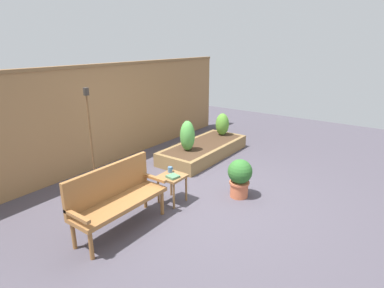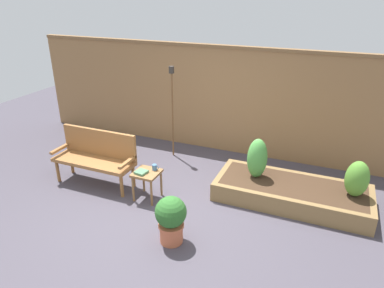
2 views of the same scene
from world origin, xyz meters
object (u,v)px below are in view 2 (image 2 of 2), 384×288
shrub_near_bench (257,158)px  shrub_far_corner (357,179)px  side_table (147,177)px  potted_boxwood (171,218)px  garden_bench (96,153)px  tiki_torch (172,97)px  cup_on_table (155,167)px  book_on_table (141,172)px

shrub_near_bench → shrub_far_corner: size_ratio=1.19×
side_table → shrub_far_corner: size_ratio=0.85×
potted_boxwood → garden_bench: bearing=152.8°
potted_boxwood → tiki_torch: size_ratio=0.37×
cup_on_table → shrub_near_bench: (1.48, 0.74, 0.11)m
cup_on_table → tiki_torch: (-0.41, 1.52, 0.71)m
book_on_table → shrub_near_bench: size_ratio=0.26×
side_table → shrub_far_corner: shrub_far_corner is taller
cup_on_table → shrub_far_corner: size_ratio=0.20×
side_table → book_on_table: (-0.06, -0.07, 0.10)m
side_table → shrub_near_bench: shrub_near_bench is taller
side_table → book_on_table: size_ratio=2.76×
garden_bench → potted_boxwood: garden_bench is taller
shrub_near_bench → cup_on_table: bearing=-153.5°
cup_on_table → shrub_near_bench: bearing=26.5°
shrub_far_corner → cup_on_table: bearing=-166.0°
book_on_table → shrub_near_bench: shrub_near_bench is taller
potted_boxwood → shrub_near_bench: bearing=66.1°
shrub_far_corner → potted_boxwood: bearing=-143.1°
book_on_table → cup_on_table: bearing=60.1°
cup_on_table → tiki_torch: bearing=105.0°
side_table → shrub_far_corner: bearing=15.5°
potted_boxwood → shrub_near_bench: 1.84m
potted_boxwood → shrub_near_bench: size_ratio=1.02×
garden_bench → shrub_near_bench: 2.72m
garden_bench → book_on_table: garden_bench is taller
book_on_table → tiki_torch: tiki_torch is taller
potted_boxwood → tiki_torch: (-1.15, 2.46, 0.85)m
cup_on_table → book_on_table: (-0.14, -0.18, -0.03)m
garden_bench → tiki_torch: bearing=63.3°
book_on_table → potted_boxwood: (0.88, -0.76, -0.12)m
side_table → potted_boxwood: size_ratio=0.70×
cup_on_table → potted_boxwood: 1.20m
shrub_far_corner → tiki_torch: size_ratio=0.31×
garden_bench → shrub_far_corner: size_ratio=2.56×
shrub_near_bench → garden_bench: bearing=-165.1°
garden_bench → book_on_table: bearing=-12.0°
book_on_table → potted_boxwood: bearing=-31.3°
shrub_far_corner → shrub_near_bench: bearing=180.0°
book_on_table → tiki_torch: size_ratio=0.10×
garden_bench → side_table: (1.07, -0.15, -0.15)m
garden_bench → side_table: bearing=-8.0°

